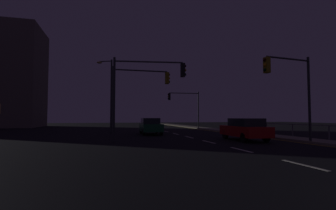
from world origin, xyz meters
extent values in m
plane|color=black|center=(0.00, 17.50, 0.00)|extent=(112.00, 112.00, 0.00)
cube|color=gray|center=(6.77, 17.50, 0.07)|extent=(2.05, 77.00, 0.14)
cube|color=silver|center=(0.00, 5.00, 0.01)|extent=(0.14, 2.00, 0.01)
cube|color=silver|center=(0.00, 9.00, 0.01)|extent=(0.14, 2.00, 0.01)
cube|color=silver|center=(0.00, 13.00, 0.01)|extent=(0.14, 2.00, 0.01)
cube|color=silver|center=(0.00, 17.00, 0.01)|extent=(0.14, 2.00, 0.01)
cube|color=silver|center=(0.00, 21.00, 0.01)|extent=(0.14, 2.00, 0.01)
cube|color=silver|center=(0.00, 25.00, 0.01)|extent=(0.14, 2.00, 0.01)
cube|color=silver|center=(0.00, 29.00, 0.01)|extent=(0.14, 2.00, 0.01)
cube|color=silver|center=(0.00, 33.00, 0.01)|extent=(0.14, 2.00, 0.01)
cube|color=silver|center=(0.00, 37.00, 0.01)|extent=(0.14, 2.00, 0.01)
cube|color=silver|center=(0.00, 41.00, 0.01)|extent=(0.14, 2.00, 0.01)
cube|color=silver|center=(0.00, 45.00, 0.01)|extent=(0.14, 2.00, 0.01)
cube|color=gold|center=(5.49, 22.50, 0.01)|extent=(0.14, 53.00, 0.01)
cube|color=#B71414|center=(2.92, 13.44, 0.67)|extent=(2.02, 4.48, 0.70)
cube|color=#1E2328|center=(2.91, 13.19, 1.29)|extent=(1.71, 2.53, 0.55)
cylinder|color=black|center=(2.19, 14.88, 0.32)|extent=(0.25, 0.65, 0.64)
cylinder|color=black|center=(3.79, 14.81, 0.32)|extent=(0.25, 0.65, 0.64)
cylinder|color=black|center=(2.06, 12.07, 0.32)|extent=(0.25, 0.65, 0.64)
cylinder|color=black|center=(3.66, 11.99, 0.32)|extent=(0.25, 0.65, 0.64)
cube|color=#14592D|center=(-2.50, 21.16, 0.67)|extent=(1.99, 4.47, 0.70)
cube|color=#1E2328|center=(-2.49, 21.41, 1.29)|extent=(1.70, 2.52, 0.55)
cylinder|color=black|center=(-1.75, 19.72, 0.32)|extent=(0.24, 0.65, 0.64)
cylinder|color=black|center=(-3.35, 19.78, 0.32)|extent=(0.24, 0.65, 0.64)
cylinder|color=black|center=(-1.64, 22.54, 0.32)|extent=(0.24, 0.65, 0.64)
cylinder|color=black|center=(-3.24, 22.60, 0.32)|extent=(0.24, 0.65, 0.64)
cylinder|color=#2D3033|center=(6.03, 30.31, 2.73)|extent=(0.16, 0.16, 5.17)
cylinder|color=#2D3033|center=(3.92, 30.42, 5.06)|extent=(4.23, 0.34, 0.11)
cube|color=black|center=(1.81, 30.54, 4.54)|extent=(0.30, 0.35, 0.95)
sphere|color=black|center=(1.65, 30.54, 4.84)|extent=(0.20, 0.20, 0.20)
sphere|color=orange|center=(1.65, 30.54, 4.54)|extent=(0.20, 0.20, 0.20)
sphere|color=black|center=(1.65, 30.54, 4.24)|extent=(0.20, 0.20, 0.20)
cylinder|color=#2D3033|center=(-6.15, 14.47, 2.84)|extent=(0.16, 0.16, 5.68)
cylinder|color=#4C4C51|center=(-3.85, 14.14, 5.43)|extent=(4.63, 0.76, 0.11)
cube|color=black|center=(-1.54, 13.82, 4.91)|extent=(0.32, 0.38, 0.95)
sphere|color=black|center=(-1.39, 13.79, 5.21)|extent=(0.20, 0.20, 0.20)
sphere|color=orange|center=(-1.39, 13.79, 4.91)|extent=(0.20, 0.20, 0.20)
sphere|color=black|center=(-1.39, 13.79, 4.61)|extent=(0.20, 0.20, 0.20)
cylinder|color=#2D3033|center=(6.01, 10.78, 2.84)|extent=(0.16, 0.16, 5.41)
cylinder|color=#38383D|center=(4.34, 10.61, 5.30)|extent=(3.35, 0.44, 0.11)
cube|color=olive|center=(2.67, 10.45, 4.77)|extent=(0.31, 0.37, 0.95)
sphere|color=black|center=(2.52, 10.43, 5.07)|extent=(0.20, 0.20, 0.20)
sphere|color=orange|center=(2.52, 10.43, 4.77)|extent=(0.20, 0.20, 0.20)
sphere|color=black|center=(2.52, 10.43, 4.47)|extent=(0.20, 0.20, 0.20)
cylinder|color=#38383D|center=(-6.15, 17.07, 2.81)|extent=(0.16, 0.16, 5.62)
cylinder|color=#38383D|center=(-4.01, 17.05, 5.37)|extent=(4.29, 0.15, 0.11)
cube|color=olive|center=(-1.87, 17.03, 4.85)|extent=(0.28, 0.34, 0.95)
sphere|color=black|center=(-1.71, 17.03, 5.15)|extent=(0.20, 0.20, 0.20)
sphere|color=orange|center=(-1.71, 17.03, 4.85)|extent=(0.20, 0.20, 0.20)
sphere|color=black|center=(-1.71, 17.03, 4.55)|extent=(0.20, 0.20, 0.20)
cylinder|color=#2D3033|center=(-6.21, 23.73, 3.85)|extent=(0.18, 0.18, 7.70)
cylinder|color=#2D3033|center=(-6.84, 24.00, 7.55)|extent=(1.30, 0.64, 0.10)
ellipsoid|color=#F9D172|center=(-7.47, 24.28, 7.45)|extent=(0.56, 0.36, 0.24)
cylinder|color=#59595E|center=(7.65, 10.91, 0.61)|extent=(0.09, 0.09, 0.95)
cylinder|color=#59595E|center=(7.65, 14.14, 0.61)|extent=(0.09, 0.09, 0.95)
cylinder|color=#59595E|center=(7.65, 17.37, 0.61)|extent=(0.09, 0.09, 0.95)
camera|label=1|loc=(-6.56, -1.96, 1.64)|focal=25.75mm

